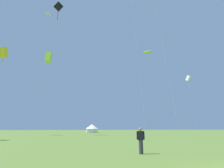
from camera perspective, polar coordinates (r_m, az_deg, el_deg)
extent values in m
cube|color=#99DB2D|center=(51.06, -19.66, 8.02)|extent=(1.40, 1.91, 2.92)
cylinder|color=#B2B2B7|center=(48.10, -20.93, -3.03)|extent=(0.43, 0.62, 20.07)
cube|color=white|center=(63.38, -19.74, 20.35)|extent=(1.89, 0.40, 1.90)
cylinder|color=#B2B2B7|center=(54.79, -22.29, 4.76)|extent=(1.69, 1.81, 36.56)
cube|color=yellow|center=(56.43, -31.31, 8.58)|extent=(2.01, 2.52, 3.08)
cylinder|color=#A79518|center=(55.76, -31.57, 6.64)|extent=(0.09, 0.09, 2.52)
cylinder|color=#B2B2B7|center=(52.96, -31.80, -2.07)|extent=(2.15, 0.68, 21.35)
cube|color=white|center=(60.24, 23.14, 1.70)|extent=(1.41, 1.78, 1.83)
cylinder|color=#A4A4A4|center=(59.79, 23.31, -0.05)|extent=(0.05, 0.05, 2.89)
cylinder|color=#B2B2B7|center=(58.52, 24.29, -6.15)|extent=(0.43, 0.77, 16.78)
ellipsoid|color=#99DB2D|center=(77.03, 11.37, 9.98)|extent=(3.64, 3.24, 1.32)
cylinder|color=olive|center=(76.06, 11.46, 8.26)|extent=(0.08, 0.08, 3.64)
cylinder|color=#B2B2B7|center=(71.75, 12.26, -1.89)|extent=(0.41, 0.87, 32.57)
cylinder|color=#B2B2B7|center=(28.59, 7.70, 13.47)|extent=(1.36, 1.92, 29.57)
cylinder|color=#B2B2B7|center=(25.54, 16.08, 10.82)|extent=(2.10, 1.19, 24.28)
cube|color=black|center=(55.20, -16.73, 22.60)|extent=(2.75, 0.83, 2.76)
cylinder|color=black|center=(53.83, -16.91, 20.55)|extent=(0.09, 0.09, 3.34)
cylinder|color=#B2B2B7|center=(46.82, -16.85, 5.79)|extent=(2.26, 0.68, 34.04)
cylinder|color=#2D2D33|center=(12.89, 9.24, -19.24)|extent=(0.28, 0.28, 0.90)
cube|color=black|center=(12.84, 9.11, -15.90)|extent=(0.39, 0.27, 0.60)
sphere|color=#9E7051|center=(12.83, 9.03, -14.03)|extent=(0.22, 0.22, 0.22)
cylinder|color=black|center=(12.76, 8.05, -15.95)|extent=(0.09, 0.09, 0.55)
cylinder|color=black|center=(12.92, 10.15, -15.85)|extent=(0.09, 0.09, 0.55)
cube|color=white|center=(73.86, -6.42, -14.59)|extent=(4.03, 4.03, 1.51)
cone|color=white|center=(73.86, -6.39, -13.32)|extent=(5.04, 5.04, 1.76)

